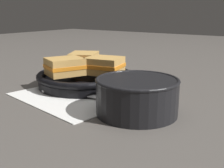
# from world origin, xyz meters

# --- Properties ---
(ground_plane) EXTENTS (4.00, 4.00, 0.00)m
(ground_plane) POSITION_xyz_m (0.00, 0.00, 0.00)
(ground_plane) COLOR #56514C
(napkin) EXTENTS (0.33, 0.29, 0.00)m
(napkin) POSITION_xyz_m (-0.08, -0.01, 0.00)
(napkin) COLOR white
(napkin) RESTS_ON ground_plane
(soup_bowl) EXTENTS (0.17, 0.17, 0.08)m
(soup_bowl) POSITION_xyz_m (0.11, -0.03, 0.04)
(soup_bowl) COLOR black
(soup_bowl) RESTS_ON ground_plane
(spoon) EXTENTS (0.17, 0.07, 0.01)m
(spoon) POSITION_xyz_m (-0.05, -0.01, 0.01)
(spoon) COLOR silver
(spoon) RESTS_ON napkin
(skillet) EXTENTS (0.27, 0.27, 0.04)m
(skillet) POSITION_xyz_m (-0.13, 0.08, 0.02)
(skillet) COLOR black
(skillet) RESTS_ON ground_plane
(sandwich_near_left) EXTENTS (0.12, 0.12, 0.05)m
(sandwich_near_left) POSITION_xyz_m (-0.17, 0.13, 0.06)
(sandwich_near_left) COLOR tan
(sandwich_near_left) RESTS_ON skillet
(sandwich_near_right) EXTENTS (0.11, 0.12, 0.05)m
(sandwich_near_right) POSITION_xyz_m (-0.15, 0.02, 0.06)
(sandwich_near_right) COLOR tan
(sandwich_near_right) RESTS_ON skillet
(sandwich_far_left) EXTENTS (0.11, 0.10, 0.05)m
(sandwich_far_left) POSITION_xyz_m (-0.07, 0.09, 0.06)
(sandwich_far_left) COLOR tan
(sandwich_far_left) RESTS_ON skillet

